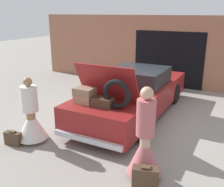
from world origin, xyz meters
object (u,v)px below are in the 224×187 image
person_left (31,119)px  suitcase_beside_right_person (145,178)px  car (134,94)px  person_right (145,146)px  suitcase_beside_left_person (13,138)px

person_left → suitcase_beside_right_person: (2.99, -0.43, -0.33)m
car → suitcase_beside_right_person: (1.57, -3.11, -0.41)m
car → person_left: 3.04m
person_right → suitcase_beside_right_person: 0.55m
suitcase_beside_left_person → car: bearing=61.4°
person_right → suitcase_beside_left_person: (-3.08, -0.27, -0.46)m
person_left → person_right: 2.84m
person_left → suitcase_beside_right_person: bearing=95.2°
suitcase_beside_left_person → suitcase_beside_right_person: 3.24m
car → person_right: car is taller
person_left → person_right: size_ratio=0.89×
car → suitcase_beside_left_person: size_ratio=11.96×
person_left → suitcase_beside_left_person: (-0.24, -0.37, -0.38)m
car → person_right: (1.42, -2.78, 0.00)m
person_right → suitcase_beside_left_person: bearing=82.2°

